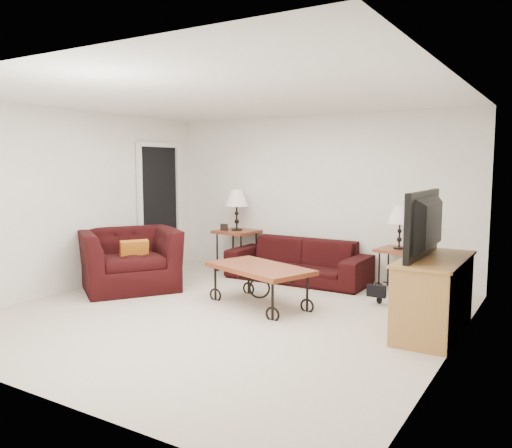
{
  "coord_description": "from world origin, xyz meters",
  "views": [
    {
      "loc": [
        3.37,
        -4.83,
        1.75
      ],
      "look_at": [
        0.0,
        0.7,
        1.0
      ],
      "focal_mm": 36.18,
      "sensor_mm": 36.0,
      "label": 1
    }
  ],
  "objects_px": {
    "lamp_left": "(237,210)",
    "coffee_table": "(259,286)",
    "side_table_right": "(398,270)",
    "backpack": "(380,286)",
    "sofa": "(297,260)",
    "lamp_right": "(400,227)",
    "tv_stand": "(434,295)",
    "television": "(435,225)",
    "side_table_left": "(237,250)",
    "armchair": "(129,259)"
  },
  "relations": [
    {
      "from": "lamp_left",
      "to": "coffee_table",
      "type": "relative_size",
      "value": 0.5
    },
    {
      "from": "side_table_right",
      "to": "backpack",
      "type": "relative_size",
      "value": 1.27
    },
    {
      "from": "sofa",
      "to": "lamp_right",
      "type": "relative_size",
      "value": 3.61
    },
    {
      "from": "tv_stand",
      "to": "coffee_table",
      "type": "bearing_deg",
      "value": -178.68
    },
    {
      "from": "coffee_table",
      "to": "television",
      "type": "bearing_deg",
      "value": 1.33
    },
    {
      "from": "side_table_left",
      "to": "side_table_right",
      "type": "xyz_separation_m",
      "value": [
        2.69,
        0.0,
        -0.04
      ]
    },
    {
      "from": "backpack",
      "to": "armchair",
      "type": "bearing_deg",
      "value": -156.32
    },
    {
      "from": "lamp_left",
      "to": "coffee_table",
      "type": "distance_m",
      "value": 2.32
    },
    {
      "from": "television",
      "to": "lamp_left",
      "type": "bearing_deg",
      "value": -114.76
    },
    {
      "from": "sofa",
      "to": "armchair",
      "type": "xyz_separation_m",
      "value": [
        -1.8,
        -1.68,
        0.11
      ]
    },
    {
      "from": "armchair",
      "to": "coffee_table",
      "type": "bearing_deg",
      "value": -50.26
    },
    {
      "from": "backpack",
      "to": "lamp_left",
      "type": "bearing_deg",
      "value": 169.17
    },
    {
      "from": "coffee_table",
      "to": "television",
      "type": "height_order",
      "value": "television"
    },
    {
      "from": "tv_stand",
      "to": "television",
      "type": "xyz_separation_m",
      "value": [
        -0.02,
        0.0,
        0.74
      ]
    },
    {
      "from": "coffee_table",
      "to": "lamp_left",
      "type": "bearing_deg",
      "value": 130.81
    },
    {
      "from": "coffee_table",
      "to": "television",
      "type": "relative_size",
      "value": 1.12
    },
    {
      "from": "side_table_left",
      "to": "lamp_right",
      "type": "distance_m",
      "value": 2.74
    },
    {
      "from": "side_table_right",
      "to": "lamp_right",
      "type": "xyz_separation_m",
      "value": [
        0.0,
        0.0,
        0.59
      ]
    },
    {
      "from": "side_table_left",
      "to": "coffee_table",
      "type": "relative_size",
      "value": 0.5
    },
    {
      "from": "coffee_table",
      "to": "television",
      "type": "distance_m",
      "value": 2.25
    },
    {
      "from": "side_table_right",
      "to": "backpack",
      "type": "height_order",
      "value": "side_table_right"
    },
    {
      "from": "side_table_left",
      "to": "tv_stand",
      "type": "distance_m",
      "value": 3.87
    },
    {
      "from": "coffee_table",
      "to": "armchair",
      "type": "height_order",
      "value": "armchair"
    },
    {
      "from": "lamp_left",
      "to": "coffee_table",
      "type": "bearing_deg",
      "value": -49.19
    },
    {
      "from": "tv_stand",
      "to": "sofa",
      "type": "bearing_deg",
      "value": 148.11
    },
    {
      "from": "coffee_table",
      "to": "sofa",
      "type": "bearing_deg",
      "value": 98.45
    },
    {
      "from": "lamp_left",
      "to": "television",
      "type": "relative_size",
      "value": 0.56
    },
    {
      "from": "television",
      "to": "side_table_right",
      "type": "bearing_deg",
      "value": -153.37
    },
    {
      "from": "lamp_right",
      "to": "coffee_table",
      "type": "distance_m",
      "value": 2.18
    },
    {
      "from": "armchair",
      "to": "television",
      "type": "bearing_deg",
      "value": -52.4
    },
    {
      "from": "side_table_right",
      "to": "tv_stand",
      "type": "distance_m",
      "value": 1.82
    },
    {
      "from": "sofa",
      "to": "coffee_table",
      "type": "distance_m",
      "value": 1.5
    },
    {
      "from": "side_table_left",
      "to": "television",
      "type": "distance_m",
      "value": 3.93
    },
    {
      "from": "sofa",
      "to": "lamp_right",
      "type": "bearing_deg",
      "value": 6.96
    },
    {
      "from": "side_table_right",
      "to": "lamp_right",
      "type": "bearing_deg",
      "value": 0.0
    },
    {
      "from": "side_table_right",
      "to": "armchair",
      "type": "xyz_separation_m",
      "value": [
        -3.28,
        -1.86,
        0.13
      ]
    },
    {
      "from": "lamp_right",
      "to": "backpack",
      "type": "bearing_deg",
      "value": -90.15
    },
    {
      "from": "armchair",
      "to": "tv_stand",
      "type": "distance_m",
      "value": 4.11
    },
    {
      "from": "sofa",
      "to": "armchair",
      "type": "relative_size",
      "value": 1.65
    },
    {
      "from": "sofa",
      "to": "backpack",
      "type": "distance_m",
      "value": 1.6
    },
    {
      "from": "coffee_table",
      "to": "backpack",
      "type": "xyz_separation_m",
      "value": [
        1.25,
        0.86,
        -0.02
      ]
    },
    {
      "from": "side_table_left",
      "to": "lamp_left",
      "type": "bearing_deg",
      "value": 0.0
    },
    {
      "from": "sofa",
      "to": "lamp_right",
      "type": "xyz_separation_m",
      "value": [
        1.47,
        0.18,
        0.58
      ]
    },
    {
      "from": "side_table_left",
      "to": "side_table_right",
      "type": "bearing_deg",
      "value": 0.0
    },
    {
      "from": "lamp_right",
      "to": "tv_stand",
      "type": "relative_size",
      "value": 0.45
    },
    {
      "from": "armchair",
      "to": "backpack",
      "type": "bearing_deg",
      "value": -38.01
    },
    {
      "from": "lamp_left",
      "to": "coffee_table",
      "type": "xyz_separation_m",
      "value": [
        1.43,
        -1.66,
        -0.76
      ]
    },
    {
      "from": "lamp_left",
      "to": "lamp_right",
      "type": "bearing_deg",
      "value": 0.0
    },
    {
      "from": "side_table_left",
      "to": "tv_stand",
      "type": "bearing_deg",
      "value": -24.64
    },
    {
      "from": "lamp_left",
      "to": "television",
      "type": "height_order",
      "value": "television"
    }
  ]
}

